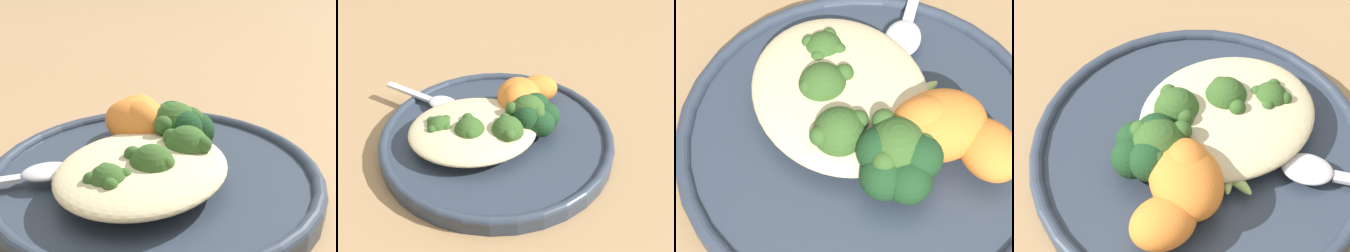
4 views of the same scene
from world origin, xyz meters
TOP-DOWN VIEW (x-y plane):
  - ground_plane at (0.00, 0.00)m, footprint 4.00×4.00m
  - plate at (-0.02, 0.02)m, footprint 0.28×0.28m
  - quinoa_mound at (-0.05, 0.01)m, footprint 0.15×0.13m
  - broccoli_stalk_0 at (-0.07, 0.02)m, footprint 0.09×0.07m
  - broccoli_stalk_1 at (-0.05, 0.01)m, footprint 0.06×0.10m
  - broccoli_stalk_2 at (-0.01, 0.00)m, footprint 0.04×0.11m
  - broccoli_stalk_3 at (0.02, 0.02)m, footprint 0.07×0.07m
  - sweet_potato_chunk_0 at (0.01, 0.05)m, footprint 0.06×0.06m
  - sweet_potato_chunk_1 at (0.04, 0.08)m, footprint 0.05×0.04m
  - sweet_potato_chunk_2 at (0.02, 0.06)m, footprint 0.06×0.07m
  - kale_tuft at (0.03, 0.02)m, footprint 0.06×0.06m
  - spoon at (-0.09, 0.09)m, footprint 0.10×0.09m

SIDE VIEW (x-z plane):
  - ground_plane at x=0.00m, z-range 0.00..0.00m
  - plate at x=-0.02m, z-range 0.00..0.02m
  - spoon at x=-0.09m, z-range 0.02..0.03m
  - quinoa_mound at x=-0.05m, z-range 0.02..0.05m
  - broccoli_stalk_0 at x=-0.07m, z-range 0.02..0.05m
  - sweet_potato_chunk_1 at x=0.04m, z-range 0.02..0.05m
  - broccoli_stalk_1 at x=-0.05m, z-range 0.02..0.06m
  - broccoli_stalk_2 at x=-0.01m, z-range 0.02..0.06m
  - kale_tuft at x=0.03m, z-range 0.02..0.06m
  - broccoli_stalk_3 at x=0.02m, z-range 0.02..0.06m
  - sweet_potato_chunk_2 at x=0.02m, z-range 0.02..0.06m
  - sweet_potato_chunk_0 at x=0.01m, z-range 0.02..0.06m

